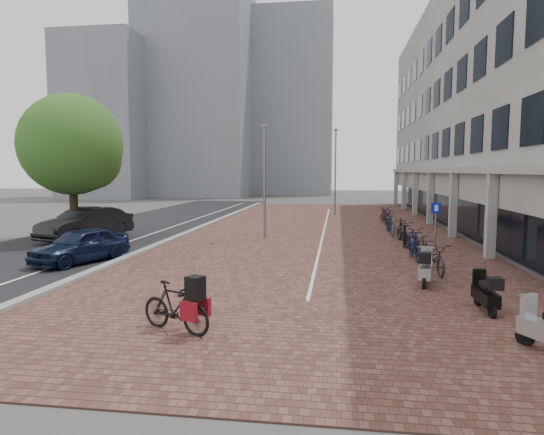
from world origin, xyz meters
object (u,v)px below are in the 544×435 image
(car_dark, at_px, (86,224))
(parking_sign, at_px, (436,220))
(car_navy, at_px, (81,245))
(scooter_mid, at_px, (486,292))
(hero_bike, at_px, (176,306))
(scooter_front, at_px, (425,267))

(car_dark, distance_m, parking_sign, 16.48)
(car_navy, relative_size, scooter_mid, 2.65)
(hero_bike, bearing_deg, scooter_mid, -47.84)
(car_dark, relative_size, hero_bike, 2.65)
(scooter_front, relative_size, scooter_mid, 1.11)
(car_dark, bearing_deg, hero_bike, -35.85)
(car_navy, xyz_separation_m, parking_sign, (13.54, 4.29, 0.71))
(scooter_mid, bearing_deg, parking_sign, 84.69)
(hero_bike, distance_m, scooter_front, 7.80)
(hero_bike, relative_size, parking_sign, 0.90)
(car_navy, relative_size, scooter_front, 2.38)
(car_dark, height_order, hero_bike, car_dark)
(car_navy, xyz_separation_m, scooter_mid, (13.00, -4.43, -0.15))
(car_dark, relative_size, scooter_front, 3.07)
(hero_bike, xyz_separation_m, scooter_mid, (6.91, 2.38, -0.07))
(scooter_front, xyz_separation_m, scooter_mid, (0.93, -2.62, -0.06))
(car_dark, relative_size, scooter_mid, 3.41)
(car_navy, relative_size, hero_bike, 2.05)
(parking_sign, bearing_deg, scooter_front, -116.88)
(hero_bike, relative_size, scooter_front, 1.16)
(car_dark, bearing_deg, scooter_mid, -13.94)
(car_dark, bearing_deg, parking_sign, 13.87)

